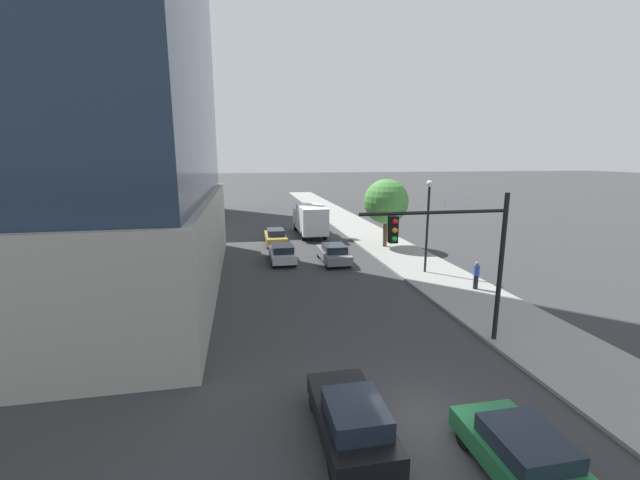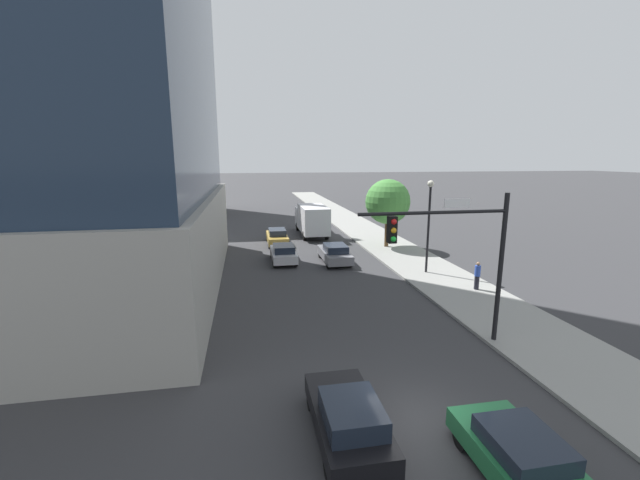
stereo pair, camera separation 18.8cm
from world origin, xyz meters
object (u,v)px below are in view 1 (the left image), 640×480
(street_lamp, at_px, (428,213))
(street_tree, at_px, (386,202))
(car_silver, at_px, (282,253))
(pedestrian_blue_shirt, at_px, (476,275))
(box_truck, at_px, (310,219))
(car_gray, at_px, (334,253))
(car_gold, at_px, (275,237))
(construction_building, at_px, (150,112))
(car_black, at_px, (351,418))
(car_green, at_px, (529,461))
(traffic_light_pole, at_px, (456,244))

(street_lamp, bearing_deg, street_tree, 89.64)
(car_silver, xyz_separation_m, pedestrian_blue_shirt, (10.79, -9.00, 0.30))
(box_truck, bearing_deg, pedestrian_blue_shirt, -70.15)
(car_gray, distance_m, car_gold, 8.19)
(construction_building, bearing_deg, box_truck, -46.00)
(street_tree, bearing_deg, car_gray, -144.23)
(car_gold, relative_size, box_truck, 0.61)
(street_lamp, distance_m, car_black, 18.12)
(car_gray, bearing_deg, car_gold, 118.19)
(construction_building, height_order, car_gold, construction_building)
(car_green, bearing_deg, car_silver, 99.79)
(construction_building, distance_m, car_gray, 37.71)
(car_silver, distance_m, car_green, 22.77)
(pedestrian_blue_shirt, bearing_deg, box_truck, 109.85)
(traffic_light_pole, bearing_deg, car_black, -139.75)
(construction_building, bearing_deg, car_gray, -58.47)
(traffic_light_pole, distance_m, car_gold, 22.74)
(car_gold, distance_m, car_green, 29.10)
(construction_building, xyz_separation_m, traffic_light_pole, (20.27, -44.60, -9.39))
(construction_building, xyz_separation_m, pedestrian_blue_shirt, (25.40, -38.30, -12.86))
(street_lamp, xyz_separation_m, car_silver, (-9.41, 5.02, -3.52))
(car_black, bearing_deg, pedestrian_blue_shirt, 45.79)
(car_gray, height_order, car_black, car_gray)
(car_black, height_order, car_gold, car_gold)
(street_tree, height_order, car_green, street_tree)
(traffic_light_pole, bearing_deg, pedestrian_blue_shirt, 50.85)
(traffic_light_pole, bearing_deg, car_silver, 110.33)
(street_lamp, distance_m, street_tree, 8.23)
(car_gray, distance_m, box_truck, 11.04)
(car_black, bearing_deg, car_green, -31.23)
(street_lamp, bearing_deg, pedestrian_blue_shirt, -70.92)
(street_lamp, distance_m, car_silver, 11.23)
(box_truck, bearing_deg, traffic_light_pole, -85.97)
(street_lamp, distance_m, box_truck, 16.36)
(car_gray, xyz_separation_m, car_silver, (-3.87, 0.82, -0.00))
(car_gray, bearing_deg, construction_building, 121.53)
(street_lamp, bearing_deg, traffic_light_pole, -110.03)
(car_gold, bearing_deg, car_green, -82.36)
(car_black, height_order, box_truck, box_truck)
(street_lamp, relative_size, car_black, 1.48)
(traffic_light_pole, bearing_deg, street_tree, 78.40)
(construction_building, relative_size, car_gray, 7.40)
(construction_building, distance_m, car_silver, 35.29)
(street_lamp, relative_size, street_tree, 1.06)
(street_lamp, xyz_separation_m, car_gray, (-5.54, 4.20, -3.51))
(car_black, bearing_deg, street_lamp, 58.02)
(street_tree, xyz_separation_m, box_truck, (-5.59, 6.96, -2.38))
(car_gold, distance_m, car_silver, 6.40)
(car_silver, bearing_deg, box_truck, 69.16)
(car_silver, bearing_deg, car_green, -80.21)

